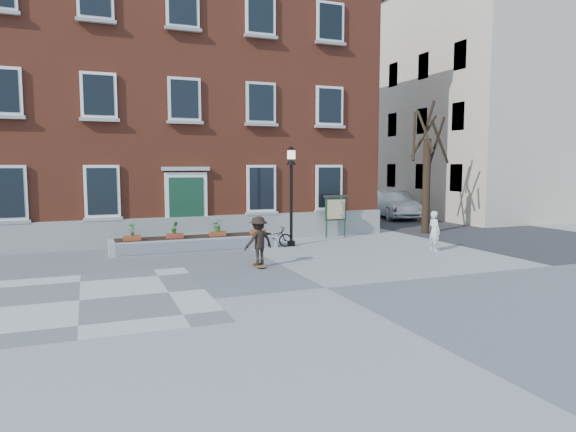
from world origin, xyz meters
name	(u,v)px	position (x,y,z in m)	size (l,w,h in m)	color
ground	(326,288)	(0.00, 0.00, 0.00)	(100.00, 100.00, 0.00)	gray
checker_patch	(79,300)	(-6.00, 1.00, 0.01)	(6.00, 6.00, 0.01)	slate
bicycle	(273,237)	(0.92, 6.71, 0.40)	(0.54, 1.54, 0.81)	black
parked_car	(394,205)	(11.40, 14.36, 0.81)	(1.72, 4.94, 1.63)	silver
bystander	(434,231)	(6.25, 3.74, 0.75)	(0.55, 0.36, 1.50)	silver
brick_building	(166,101)	(-2.00, 13.98, 6.30)	(18.40, 10.85, 12.60)	brown
planter_assembly	(196,242)	(-1.99, 7.18, 0.31)	(6.20, 1.12, 1.15)	#B5B5B0
bare_tree	(427,174)	(9.01, 8.01, 2.79)	(1.83, 1.83, 6.16)	#312216
side_street	(431,112)	(17.99, 19.78, 7.02)	(15.20, 36.00, 14.50)	#343336
lamp_post	(291,182)	(1.74, 6.81, 2.54)	(0.40, 0.40, 3.93)	black
notice_board	(336,209)	(4.48, 8.36, 1.26)	(1.10, 0.16, 1.87)	#1A3422
skateboarder	(259,241)	(-0.78, 3.26, 0.83)	(1.11, 0.83, 1.60)	brown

